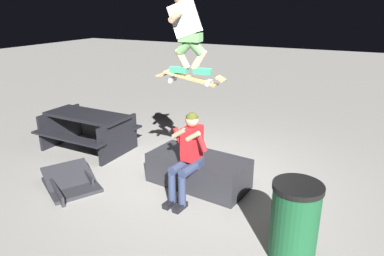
% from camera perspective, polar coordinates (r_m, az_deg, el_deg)
% --- Properties ---
extents(ground_plane, '(40.00, 40.00, 0.00)m').
position_cam_1_polar(ground_plane, '(6.04, 0.60, -8.14)').
color(ground_plane, gray).
extents(ledge_box_main, '(1.67, 0.93, 0.50)m').
position_cam_1_polar(ledge_box_main, '(5.73, 1.04, -6.93)').
color(ledge_box_main, '#28282D').
rests_on(ledge_box_main, ground).
extents(person_sitting_on_ledge, '(0.60, 0.77, 1.33)m').
position_cam_1_polar(person_sitting_on_ledge, '(5.15, -0.65, -4.05)').
color(person_sitting_on_ledge, '#2D3856').
rests_on(person_sitting_on_ledge, ground).
extents(skateboard, '(1.03, 0.31, 0.17)m').
position_cam_1_polar(skateboard, '(5.09, -0.23, 8.08)').
color(skateboard, '#AD8451').
extents(skater_airborne, '(0.63, 0.89, 1.12)m').
position_cam_1_polar(skater_airborne, '(5.02, -0.87, 15.84)').
color(skater_airborne, '#2D9E66').
extents(kicker_ramp, '(1.17, 1.10, 0.34)m').
position_cam_1_polar(kicker_ramp, '(6.08, -18.99, -8.48)').
color(kicker_ramp, '#28282D').
rests_on(kicker_ramp, ground).
extents(picnic_table_back, '(1.73, 1.37, 0.75)m').
position_cam_1_polar(picnic_table_back, '(7.34, -16.58, 0.37)').
color(picnic_table_back, black).
rests_on(picnic_table_back, ground).
extents(trash_bin, '(0.56, 0.56, 0.94)m').
position_cam_1_polar(trash_bin, '(4.27, 16.29, -14.32)').
color(trash_bin, '#19512D').
rests_on(trash_bin, ground).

